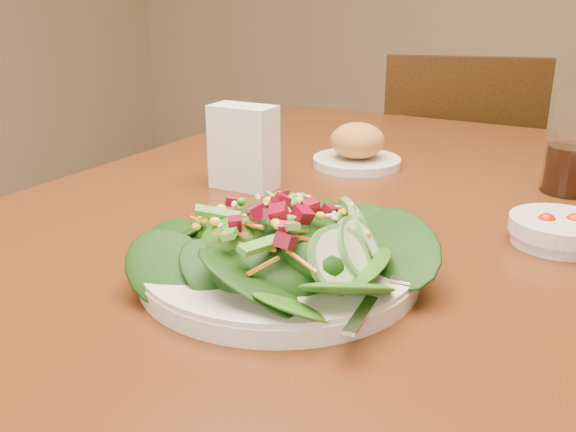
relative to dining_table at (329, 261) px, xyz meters
The scene contains 7 objects.
dining_table is the anchor object (origin of this frame).
chair_far 0.90m from the dining_table, 92.18° to the left, with size 0.52×0.52×0.90m.
salad_plate 0.31m from the dining_table, 74.03° to the right, with size 0.31×0.31×0.09m.
bread_plate 0.24m from the dining_table, 102.10° to the left, with size 0.16×0.16×0.08m.
tomato_bowl 0.35m from the dining_table, ahead, with size 0.12×0.12×0.04m.
drinking_glass 0.41m from the dining_table, 35.31° to the left, with size 0.09×0.09×0.15m.
napkin_holder 0.23m from the dining_table, behind, with size 0.10×0.06×0.13m.
Camera 1 is at (0.39, -0.84, 1.06)m, focal length 40.00 mm.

